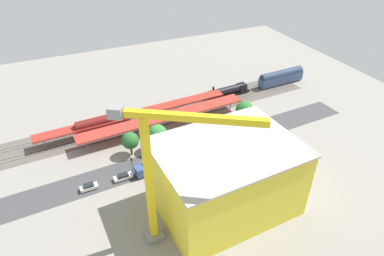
{
  "coord_description": "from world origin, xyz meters",
  "views": [
    {
      "loc": [
        29.9,
        71.19,
        58.94
      ],
      "look_at": [
        -1.88,
        0.74,
        6.82
      ],
      "focal_mm": 31.3,
      "sensor_mm": 36.0,
      "label": 1
    }
  ],
  "objects": [
    {
      "name": "rail_bed",
      "position": [
        0.0,
        -19.84,
        0.0
      ],
      "size": [
        110.75,
        18.69,
        0.01
      ],
      "primitive_type": "cube",
      "rotation": [
        0.0,
        0.0,
        0.05
      ],
      "color": "#5B544C",
      "rests_on": "ground"
    },
    {
      "name": "platform_canopy_near",
      "position": [
        1.78,
        -11.98,
        4.16
      ],
      "size": [
        54.23,
        7.84,
        4.4
      ],
      "color": "#B73328",
      "rests_on": "ground"
    },
    {
      "name": "parked_car_3",
      "position": [
        -4.64,
        5.27,
        0.77
      ],
      "size": [
        4.83,
        1.89,
        1.73
      ],
      "color": "black",
      "rests_on": "ground"
    },
    {
      "name": "track_rails",
      "position": [
        0.0,
        -19.84,
        0.18
      ],
      "size": [
        110.09,
        12.26,
        0.12
      ],
      "color": "#9E9EA8",
      "rests_on": "ground"
    },
    {
      "name": "box_truck_0",
      "position": [
        11.73,
        5.96,
        1.68
      ],
      "size": [
        9.6,
        3.77,
        3.43
      ],
      "color": "black",
      "rests_on": "ground"
    },
    {
      "name": "parked_car_2",
      "position": [
        -13.18,
        5.54,
        0.72
      ],
      "size": [
        4.18,
        2.08,
        1.62
      ],
      "color": "black",
      "rests_on": "ground"
    },
    {
      "name": "platform_canopy_far",
      "position": [
        8.91,
        -18.17,
        3.74
      ],
      "size": [
        62.1,
        7.28,
        3.98
      ],
      "color": "#A82D23",
      "rests_on": "ground"
    },
    {
      "name": "locomotive",
      "position": [
        -27.32,
        -22.38,
        1.84
      ],
      "size": [
        16.83,
        3.63,
        5.16
      ],
      "color": "black",
      "rests_on": "ground"
    },
    {
      "name": "parked_car_1",
      "position": [
        -21.54,
        5.25,
        0.72
      ],
      "size": [
        4.62,
        1.87,
        1.61
      ],
      "color": "black",
      "rests_on": "ground"
    },
    {
      "name": "construction_building",
      "position": [
        0.34,
        23.85,
        8.3
      ],
      "size": [
        30.54,
        23.28,
        16.6
      ],
      "primitive_type": "cube",
      "rotation": [
        0.0,
        0.0,
        0.05
      ],
      "color": "yellow",
      "rests_on": "ground"
    },
    {
      "name": "box_truck_1",
      "position": [
        -10.36,
        6.83,
        1.72
      ],
      "size": [
        8.64,
        3.2,
        3.59
      ],
      "color": "black",
      "rests_on": "ground"
    },
    {
      "name": "parked_car_4",
      "position": [
        3.83,
        5.54,
        0.78
      ],
      "size": [
        4.86,
        2.03,
        1.75
      ],
      "color": "black",
      "rests_on": "ground"
    },
    {
      "name": "construction_roof_slab",
      "position": [
        0.34,
        23.85,
        16.8
      ],
      "size": [
        31.17,
        23.91,
        0.4
      ],
      "primitive_type": "cube",
      "rotation": [
        0.0,
        0.0,
        0.05
      ],
      "color": "#B7B2A8",
      "rests_on": "construction_building"
    },
    {
      "name": "street_tree_1",
      "position": [
        14.9,
        -3.39,
        4.74
      ],
      "size": [
        4.78,
        4.78,
        7.16
      ],
      "color": "brown",
      "rests_on": "ground"
    },
    {
      "name": "tower_crane",
      "position": [
        16.5,
        27.08,
        18.85
      ],
      "size": [
        22.89,
        15.07,
        31.66
      ],
      "color": "gray",
      "rests_on": "ground"
    },
    {
      "name": "parked_car_5",
      "position": [
        11.98,
        5.7,
        0.74
      ],
      "size": [
        4.55,
        2.02,
        1.66
      ],
      "color": "black",
      "rests_on": "ground"
    },
    {
      "name": "parked_car_7",
      "position": [
        28.32,
        5.85,
        0.73
      ],
      "size": [
        4.35,
        1.88,
        1.64
      ],
      "color": "black",
      "rests_on": "ground"
    },
    {
      "name": "street_tree_2",
      "position": [
        -21.9,
        -3.84,
        5.34
      ],
      "size": [
        5.56,
        5.56,
        8.13
      ],
      "color": "brown",
      "rests_on": "ground"
    },
    {
      "name": "street_asphalt",
      "position": [
        0.0,
        2.16,
        0.0
      ],
      "size": [
        110.54,
        14.61,
        0.01
      ],
      "primitive_type": "cube",
      "rotation": [
        0.0,
        0.0,
        0.05
      ],
      "color": "#424244",
      "rests_on": "ground"
    },
    {
      "name": "freight_coach_far",
      "position": [
        19.86,
        -17.3,
        3.12
      ],
      "size": [
        16.4,
        3.72,
        5.93
      ],
      "color": "black",
      "rests_on": "ground"
    },
    {
      "name": "ground_plane",
      "position": [
        0.0,
        0.0,
        0.0
      ],
      "size": [
        176.36,
        176.36,
        0.0
      ],
      "primitive_type": "plane",
      "color": "gray",
      "rests_on": "ground"
    },
    {
      "name": "passenger_coach",
      "position": [
        -50.17,
        -22.38,
        3.05
      ],
      "size": [
        19.48,
        4.16,
        5.85
      ],
      "color": "black",
      "rests_on": "ground"
    },
    {
      "name": "parked_car_6",
      "position": [
        19.7,
        5.65,
        0.68
      ],
      "size": [
        4.86,
        2.04,
        1.52
      ],
      "color": "black",
      "rests_on": "ground"
    },
    {
      "name": "parked_car_0",
      "position": [
        -29.39,
        5.65,
        0.78
      ],
      "size": [
        4.17,
        2.07,
        1.77
      ],
      "color": "black",
      "rests_on": "ground"
    },
    {
      "name": "traffic_light",
      "position": [
        17.21,
        6.54,
        4.48
      ],
      "size": [
        0.5,
        0.36,
        6.79
      ],
      "color": "#333333",
      "rests_on": "ground"
    },
    {
      "name": "street_tree_0",
      "position": [
        7.31,
        -2.35,
        5.49
      ],
      "size": [
        5.43,
        5.43,
        8.22
      ],
      "color": "brown",
      "rests_on": "ground"
    }
  ]
}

